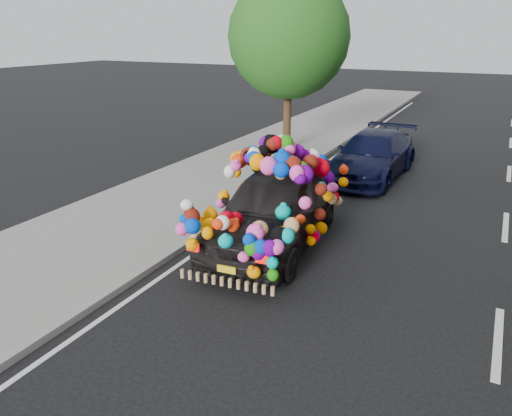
{
  "coord_description": "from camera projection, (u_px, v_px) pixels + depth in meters",
  "views": [
    {
      "loc": [
        3.18,
        -7.08,
        4.29
      ],
      "look_at": [
        -0.55,
        0.44,
        1.27
      ],
      "focal_mm": 35.0,
      "sensor_mm": 36.0,
      "label": 1
    }
  ],
  "objects": [
    {
      "name": "kerb",
      "position": [
        163.0,
        259.0,
        9.71
      ],
      "size": [
        0.15,
        60.0,
        0.13
      ],
      "primitive_type": "cube",
      "color": "gray",
      "rests_on": "ground"
    },
    {
      "name": "sidewalk",
      "position": [
        88.0,
        241.0,
        10.53
      ],
      "size": [
        4.0,
        60.0,
        0.12
      ],
      "primitive_type": "cube",
      "color": "gray",
      "rests_on": "ground"
    },
    {
      "name": "lane_markings",
      "position": [
        498.0,
        342.0,
        7.25
      ],
      "size": [
        6.0,
        50.0,
        0.01
      ],
      "primitive_type": null,
      "color": "silver",
      "rests_on": "ground"
    },
    {
      "name": "tree_near_sidewalk",
      "position": [
        289.0,
        37.0,
        16.98
      ],
      "size": [
        4.2,
        4.2,
        6.13
      ],
      "color": "#332114",
      "rests_on": "ground"
    },
    {
      "name": "navy_sedan",
      "position": [
        372.0,
        155.0,
        15.12
      ],
      "size": [
        2.09,
        4.71,
        1.34
      ],
      "primitive_type": "imported",
      "rotation": [
        0.0,
        0.0,
        -0.04
      ],
      "color": "black",
      "rests_on": "ground"
    },
    {
      "name": "ground",
      "position": [
        273.0,
        288.0,
        8.75
      ],
      "size": [
        100.0,
        100.0,
        0.0
      ],
      "primitive_type": "plane",
      "color": "black",
      "rests_on": "ground"
    },
    {
      "name": "plush_art_car",
      "position": [
        274.0,
        192.0,
        10.2
      ],
      "size": [
        2.62,
        5.01,
        2.23
      ],
      "rotation": [
        0.0,
        0.0,
        0.08
      ],
      "color": "black",
      "rests_on": "ground"
    }
  ]
}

